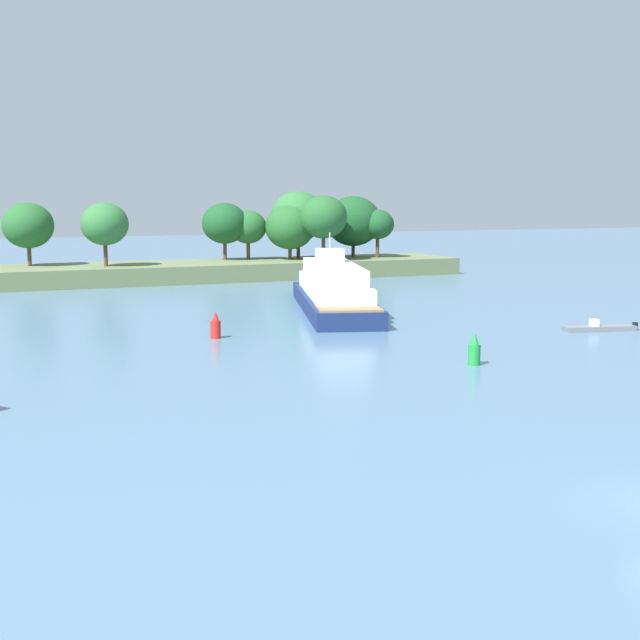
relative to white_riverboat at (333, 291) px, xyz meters
The scene contains 5 objects.
treeline_island 32.98m from the white_riverboat, 83.37° to the left, with size 56.14×11.66×10.23m.
white_riverboat is the anchor object (origin of this frame).
fishing_skiff 22.05m from the white_riverboat, 54.42° to the right, with size 5.59×2.41×0.86m.
channel_buoy_red 16.80m from the white_riverboat, 142.86° to the right, with size 0.70×0.70×1.90m.
channel_buoy_green 25.49m from the white_riverboat, 96.06° to the right, with size 0.70×0.70×1.90m.
Camera 1 is at (-20.74, -19.67, 9.46)m, focal length 49.69 mm.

